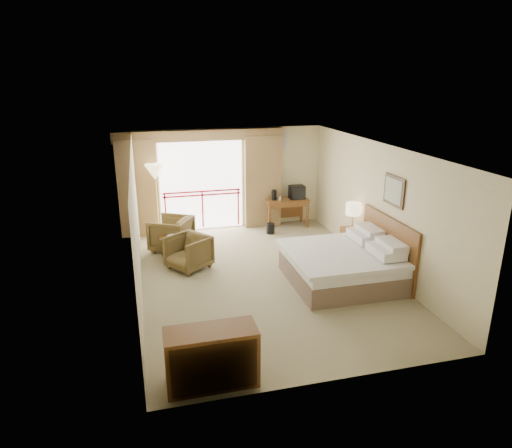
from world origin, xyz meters
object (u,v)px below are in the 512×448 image
object	(u,v)px
tv	(297,192)
floor_lamp	(155,175)
armchair_far	(172,250)
side_table	(170,245)
dresser	(212,357)
armchair_near	(189,268)
desk	(286,205)
table_lamp	(353,209)
wastebasket	(270,228)
bed	(344,264)
nightstand	(352,242)

from	to	relation	value
tv	floor_lamp	world-z (taller)	floor_lamp
tv	armchair_far	world-z (taller)	tv
side_table	dresser	bearing A→B (deg)	-87.31
armchair_near	armchair_far	bearing A→B (deg)	157.28
desk	dresser	xyz separation A→B (m)	(-3.07, -6.31, -0.19)
table_lamp	tv	xyz separation A→B (m)	(-0.55, 2.32, -0.13)
wastebasket	table_lamp	bearing A→B (deg)	-52.03
bed	floor_lamp	size ratio (longest dim) A/B	1.11
armchair_far	floor_lamp	size ratio (longest dim) A/B	0.47
wastebasket	floor_lamp	bearing A→B (deg)	171.71
desk	armchair_far	distance (m)	3.45
table_lamp	armchair_far	distance (m)	4.40
armchair_near	floor_lamp	distance (m)	2.79
desk	wastebasket	size ratio (longest dim) A/B	4.28
table_lamp	dresser	world-z (taller)	table_lamp
wastebasket	floor_lamp	size ratio (longest dim) A/B	0.14
wastebasket	desk	bearing A→B (deg)	42.37
floor_lamp	armchair_far	bearing A→B (deg)	-75.42
bed	armchair_far	xyz separation A→B (m)	(-3.25, 2.66, -0.38)
bed	wastebasket	bearing A→B (deg)	100.89
nightstand	armchair_far	size ratio (longest dim) A/B	0.69
bed	table_lamp	world-z (taller)	table_lamp
nightstand	table_lamp	distance (m)	0.78
wastebasket	floor_lamp	world-z (taller)	floor_lamp
nightstand	side_table	distance (m)	4.20
nightstand	tv	world-z (taller)	tv
floor_lamp	side_table	bearing A→B (deg)	-83.40
dresser	tv	bearing A→B (deg)	65.02
side_table	floor_lamp	xyz separation A→B (m)	(-0.19, 1.61, 1.28)
nightstand	armchair_far	distance (m)	4.29
tv	armchair_far	xyz separation A→B (m)	(-3.52, -1.04, -0.95)
wastebasket	armchair_far	size ratio (longest dim) A/B	0.31
nightstand	desk	size ratio (longest dim) A/B	0.53
armchair_near	side_table	bearing A→B (deg)	175.56
bed	desk	size ratio (longest dim) A/B	1.79
table_lamp	dresser	bearing A→B (deg)	-134.99
desk	armchair_near	size ratio (longest dim) A/B	1.45
table_lamp	desk	world-z (taller)	table_lamp
bed	dresser	bearing A→B (deg)	-140.64
desk	wastebasket	distance (m)	0.92
table_lamp	desk	bearing A→B (deg)	109.66
dresser	table_lamp	bearing A→B (deg)	48.39
desk	side_table	xyz separation A→B (m)	(-3.29, -1.73, -0.23)
bed	dresser	xyz separation A→B (m)	(-3.11, -2.55, 0.04)
tv	dresser	bearing A→B (deg)	-114.57
tv	wastebasket	xyz separation A→B (m)	(-0.89, -0.48, -0.82)
armchair_far	side_table	world-z (taller)	side_table
desk	armchair_near	world-z (taller)	desk
wastebasket	armchair_far	xyz separation A→B (m)	(-2.63, -0.56, -0.14)
armchair_near	wastebasket	bearing A→B (deg)	91.08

